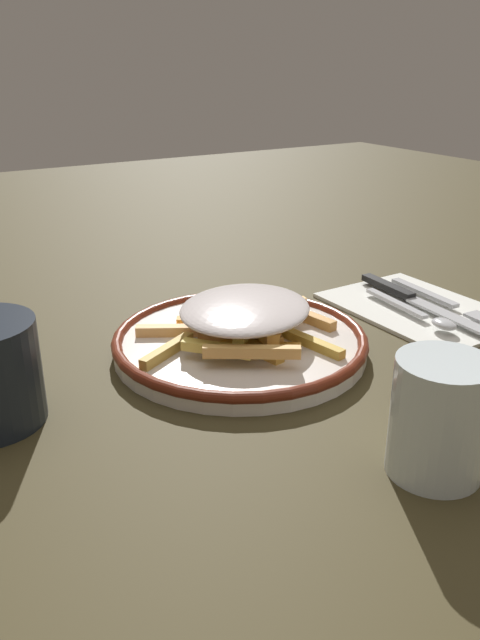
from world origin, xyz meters
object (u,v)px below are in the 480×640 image
object	(u,v)px
plate	(240,342)
water_glass	(439,418)
fork	(443,301)
knife	(409,297)
napkin	(419,307)
fries_heap	(244,315)
spoon	(423,315)

from	to	relation	value
plate	water_glass	bearing A→B (deg)	93.71
fork	knife	distance (m)	0.04
napkin	fork	xyz separation A→B (m)	(-0.03, 0.01, 0.01)
fries_heap	water_glass	xyz separation A→B (m)	(-0.01, 0.25, 0.01)
fork	knife	xyz separation A→B (m)	(0.03, -0.03, 0.00)
napkin	water_glass	xyz separation A→B (m)	(0.23, 0.24, 0.04)
plate	knife	world-z (taller)	plate
fries_heap	knife	bearing A→B (deg)	-179.10
fries_heap	spoon	distance (m)	0.22
fork	plate	bearing A→B (deg)	-5.33
fries_heap	knife	xyz separation A→B (m)	(-0.24, -0.00, -0.03)
plate	spoon	xyz separation A→B (m)	(-0.22, 0.05, 0.00)
fork	water_glass	bearing A→B (deg)	41.21
napkin	knife	world-z (taller)	knife
plate	water_glass	xyz separation A→B (m)	(-0.02, 0.25, 0.03)
fries_heap	water_glass	world-z (taller)	water_glass
fries_heap	fork	world-z (taller)	fries_heap
fork	knife	size ratio (longest dim) A/B	0.84
napkin	plate	bearing A→B (deg)	-3.12
napkin	water_glass	bearing A→B (deg)	45.88
spoon	fries_heap	bearing A→B (deg)	-13.23
plate	fries_heap	bearing A→B (deg)	-165.88
napkin	water_glass	world-z (taller)	water_glass
fork	spoon	world-z (taller)	spoon
spoon	napkin	bearing A→B (deg)	-131.26
plate	fries_heap	world-z (taller)	fries_heap
knife	spoon	bearing A→B (deg)	59.58
fries_heap	napkin	bearing A→B (deg)	176.45
fries_heap	water_glass	bearing A→B (deg)	92.33
fries_heap	knife	size ratio (longest dim) A/B	1.07
spoon	water_glass	size ratio (longest dim) A/B	1.66
plate	knife	size ratio (longest dim) A/B	1.27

